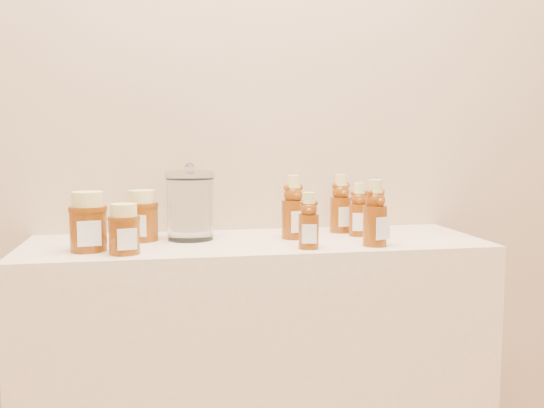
{
  "coord_description": "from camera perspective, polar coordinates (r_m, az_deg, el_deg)",
  "views": [
    {
      "loc": [
        -0.25,
        -0.01,
        1.17
      ],
      "look_at": [
        0.04,
        1.52,
        1.0
      ],
      "focal_mm": 40.0,
      "sensor_mm": 36.0,
      "label": 1
    }
  ],
  "objects": [
    {
      "name": "wall_back",
      "position": [
        1.78,
        -2.55,
        12.03
      ],
      "size": [
        3.5,
        0.02,
        2.7
      ],
      "primitive_type": "cube",
      "color": "tan",
      "rests_on": "ground"
    },
    {
      "name": "display_table",
      "position": [
        1.73,
        -1.43,
        -18.28
      ],
      "size": [
        1.2,
        0.4,
        0.9
      ],
      "primitive_type": "cube",
      "color": "beige",
      "rests_on": "ground"
    },
    {
      "name": "bear_bottle_back_left",
      "position": [
        1.62,
        2.0,
        0.11
      ],
      "size": [
        0.08,
        0.08,
        0.19
      ],
      "primitive_type": null,
      "rotation": [
        0.0,
        0.0,
        0.26
      ],
      "color": "#612A07",
      "rests_on": "display_table"
    },
    {
      "name": "bear_bottle_back_mid",
      "position": [
        1.74,
        6.48,
        0.42
      ],
      "size": [
        0.07,
        0.07,
        0.19
      ],
      "primitive_type": null,
      "rotation": [
        0.0,
        0.0,
        0.18
      ],
      "color": "#612A07",
      "rests_on": "display_table"
    },
    {
      "name": "bear_bottle_back_right",
      "position": [
        1.69,
        8.18,
        -0.19
      ],
      "size": [
        0.07,
        0.07,
        0.17
      ],
      "primitive_type": null,
      "rotation": [
        0.0,
        0.0,
        -0.24
      ],
      "color": "#612A07",
      "rests_on": "display_table"
    },
    {
      "name": "bear_bottle_front_left",
      "position": [
        1.48,
        3.48,
        -1.21
      ],
      "size": [
        0.06,
        0.06,
        0.16
      ],
      "primitive_type": null,
      "rotation": [
        0.0,
        0.0,
        -0.19
      ],
      "color": "#612A07",
      "rests_on": "display_table"
    },
    {
      "name": "bear_bottle_front_right",
      "position": [
        1.53,
        9.69,
        -0.42
      ],
      "size": [
        0.08,
        0.08,
        0.19
      ],
      "primitive_type": null,
      "rotation": [
        0.0,
        0.0,
        0.34
      ],
      "color": "#612A07",
      "rests_on": "display_table"
    },
    {
      "name": "honey_jar_left",
      "position": [
        1.51,
        -16.92,
        -1.58
      ],
      "size": [
        0.1,
        0.1,
        0.14
      ],
      "primitive_type": null,
      "rotation": [
        0.0,
        0.0,
        0.15
      ],
      "color": "#612A07",
      "rests_on": "display_table"
    },
    {
      "name": "honey_jar_back",
      "position": [
        1.63,
        -12.1,
        -1.07
      ],
      "size": [
        0.11,
        0.11,
        0.13
      ],
      "primitive_type": null,
      "rotation": [
        0.0,
        0.0,
        -0.33
      ],
      "color": "#612A07",
      "rests_on": "display_table"
    },
    {
      "name": "honey_jar_front",
      "position": [
        1.45,
        -13.74,
        -2.29
      ],
      "size": [
        0.09,
        0.09,
        0.12
      ],
      "primitive_type": null,
      "rotation": [
        0.0,
        0.0,
        0.23
      ],
      "color": "#612A07",
      "rests_on": "display_table"
    },
    {
      "name": "glass_canister",
      "position": [
        1.62,
        -7.71,
        0.13
      ],
      "size": [
        0.17,
        0.17,
        0.2
      ],
      "primitive_type": null,
      "rotation": [
        0.0,
        0.0,
        -0.39
      ],
      "color": "white",
      "rests_on": "display_table"
    }
  ]
}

